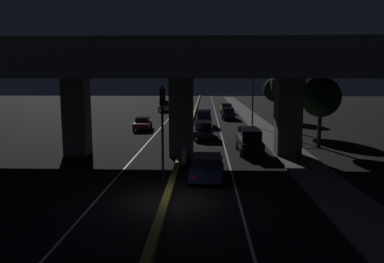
{
  "coord_description": "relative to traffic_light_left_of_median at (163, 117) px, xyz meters",
  "views": [
    {
      "loc": [
        1.83,
        -17.27,
        5.92
      ],
      "look_at": [
        0.64,
        15.28,
        1.16
      ],
      "focal_mm": 35.0,
      "sensor_mm": 36.0,
      "label": 1
    }
  ],
  "objects": [
    {
      "name": "traffic_light_left_of_median",
      "position": [
        0.0,
        0.0,
        0.0
      ],
      "size": [
        0.3,
        0.49,
        5.46
      ],
      "color": "black",
      "rests_on": "ground_plane"
    },
    {
      "name": "elevated_overpass",
      "position": [
        0.35,
        7.35,
        3.01
      ],
      "size": [
        38.43,
        13.1,
        8.93
      ],
      "color": "#5B5956",
      "rests_on": "ground_plane"
    },
    {
      "name": "roadside_tree_kerbside_far",
      "position": [
        12.24,
        32.64,
        0.44
      ],
      "size": [
        3.45,
        3.45,
        5.9
      ],
      "color": "#38281C",
      "rests_on": "ground_plane"
    },
    {
      "name": "roadside_tree_kerbside_mid",
      "position": [
        11.47,
        21.15,
        1.39
      ],
      "size": [
        3.84,
        3.84,
        7.04
      ],
      "color": "#2D2116",
      "rests_on": "ground_plane"
    },
    {
      "name": "median_divider",
      "position": [
        0.58,
        31.56,
        -3.54
      ],
      "size": [
        0.36,
        126.0,
        0.34
      ],
      "primitive_type": "cube",
      "color": "olive",
      "rests_on": "ground_plane"
    },
    {
      "name": "car_dark_blue_third",
      "position": [
        2.24,
        15.62,
        -2.87
      ],
      "size": [
        2.0,
        4.78,
        1.61
      ],
      "rotation": [
        0.0,
        0.0,
        1.54
      ],
      "color": "#141938",
      "rests_on": "ground_plane"
    },
    {
      "name": "car_white_second_oncoming",
      "position": [
        -1.26,
        33.09,
        -2.77
      ],
      "size": [
        1.97,
        4.44,
        1.78
      ],
      "rotation": [
        0.0,
        0.0,
        -1.58
      ],
      "color": "silver",
      "rests_on": "ground_plane"
    },
    {
      "name": "car_dark_blue_fifth",
      "position": [
        5.63,
        32.25,
        -2.87
      ],
      "size": [
        1.99,
        4.7,
        1.57
      ],
      "rotation": [
        0.0,
        0.0,
        1.53
      ],
      "color": "#141938",
      "rests_on": "ground_plane"
    },
    {
      "name": "car_black_second",
      "position": [
        5.86,
        8.39,
        -2.71
      ],
      "size": [
        1.9,
        4.44,
        1.91
      ],
      "rotation": [
        0.0,
        0.0,
        1.59
      ],
      "color": "black",
      "rests_on": "ground_plane"
    },
    {
      "name": "ground_plane",
      "position": [
        0.58,
        -3.44,
        -3.71
      ],
      "size": [
        200.0,
        200.0,
        0.0
      ],
      "primitive_type": "plane",
      "color": "black"
    },
    {
      "name": "lane_line_right_inner",
      "position": [
        4.04,
        31.56,
        -3.71
      ],
      "size": [
        0.12,
        126.0,
        0.0
      ],
      "primitive_type": "cube",
      "color": "beige",
      "rests_on": "ground_plane"
    },
    {
      "name": "motorcycle_white_filtering_near",
      "position": [
        1.02,
        2.97,
        -3.08
      ],
      "size": [
        0.33,
        1.81,
        1.47
      ],
      "rotation": [
        0.0,
        0.0,
        1.62
      ],
      "color": "black",
      "rests_on": "ground_plane"
    },
    {
      "name": "car_taxi_yellow_sixth",
      "position": [
        5.79,
        40.89,
        -2.91
      ],
      "size": [
        2.03,
        4.59,
        1.57
      ],
      "rotation": [
        0.0,
        0.0,
        1.59
      ],
      "color": "gold",
      "rests_on": "ground_plane"
    },
    {
      "name": "roadside_tree_kerbside_near",
      "position": [
        12.02,
        10.91,
        0.52
      ],
      "size": [
        3.33,
        3.33,
        5.92
      ],
      "color": "#38281C",
      "rests_on": "ground_plane"
    },
    {
      "name": "car_dark_red_lead_oncoming",
      "position": [
        -4.7,
        21.01,
        -3.0
      ],
      "size": [
        1.94,
        4.09,
        1.36
      ],
      "rotation": [
        0.0,
        0.0,
        -1.54
      ],
      "color": "#591414",
      "rests_on": "ground_plane"
    },
    {
      "name": "lane_line_left_inner",
      "position": [
        -2.88,
        31.56,
        -3.71
      ],
      "size": [
        0.12,
        126.0,
        0.0
      ],
      "primitive_type": "cube",
      "color": "beige",
      "rests_on": "ground_plane"
    },
    {
      "name": "street_lamp",
      "position": [
        7.58,
        23.56,
        0.54
      ],
      "size": [
        2.39,
        0.32,
        7.05
      ],
      "color": "#2D2D30",
      "rests_on": "ground_plane"
    },
    {
      "name": "car_dark_blue_lead",
      "position": [
        2.5,
        0.65,
        -2.98
      ],
      "size": [
        2.13,
        4.54,
        1.42
      ],
      "rotation": [
        0.0,
        0.0,
        1.53
      ],
      "color": "#141938",
      "rests_on": "ground_plane"
    },
    {
      "name": "car_dark_blue_fourth",
      "position": [
        2.2,
        24.58,
        -2.72
      ],
      "size": [
        2.07,
        4.01,
        1.9
      ],
      "rotation": [
        0.0,
        0.0,
        1.56
      ],
      "color": "#141938",
      "rests_on": "ground_plane"
    },
    {
      "name": "car_white_third_oncoming",
      "position": [
        -4.67,
        43.89,
        -2.78
      ],
      "size": [
        2.02,
        4.39,
        1.83
      ],
      "rotation": [
        0.0,
        0.0,
        -1.6
      ],
      "color": "silver",
      "rests_on": "ground_plane"
    },
    {
      "name": "pedestrian_on_sidewalk",
      "position": [
        9.06,
        5.51,
        -2.75
      ],
      "size": [
        0.37,
        0.37,
        1.66
      ],
      "color": "black",
      "rests_on": "sidewalk_right"
    },
    {
      "name": "sidewalk_right",
      "position": [
        9.02,
        24.56,
        -3.64
      ],
      "size": [
        2.8,
        126.0,
        0.13
      ],
      "primitive_type": "cube",
      "color": "#5B5956",
      "rests_on": "ground_plane"
    }
  ]
}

